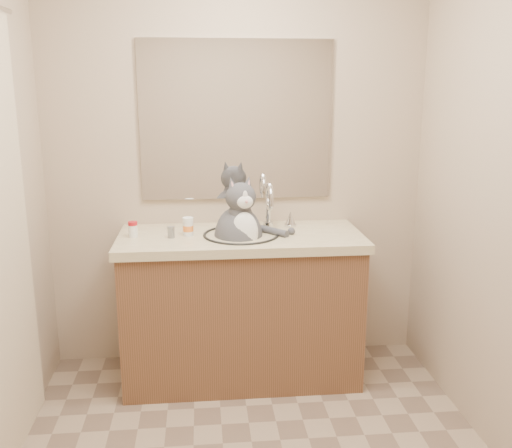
{
  "coord_description": "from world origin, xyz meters",
  "views": [
    {
      "loc": [
        -0.21,
        -2.06,
        1.66
      ],
      "look_at": [
        0.05,
        0.65,
        0.98
      ],
      "focal_mm": 40.0,
      "sensor_mm": 36.0,
      "label": 1
    }
  ],
  "objects_px": {
    "cat": "(240,233)",
    "pill_bottle_redcap": "(133,229)",
    "grey_canister": "(171,232)",
    "pill_bottle_orange": "(188,227)"
  },
  "relations": [
    {
      "from": "cat",
      "to": "grey_canister",
      "type": "distance_m",
      "value": 0.37
    },
    {
      "from": "pill_bottle_redcap",
      "to": "grey_canister",
      "type": "relative_size",
      "value": 1.41
    },
    {
      "from": "grey_canister",
      "to": "pill_bottle_orange",
      "type": "bearing_deg",
      "value": 23.59
    },
    {
      "from": "cat",
      "to": "pill_bottle_orange",
      "type": "relative_size",
      "value": 5.34
    },
    {
      "from": "cat",
      "to": "pill_bottle_orange",
      "type": "xyz_separation_m",
      "value": [
        -0.28,
        0.03,
        0.03
      ]
    },
    {
      "from": "pill_bottle_orange",
      "to": "grey_canister",
      "type": "distance_m",
      "value": 0.1
    },
    {
      "from": "cat",
      "to": "pill_bottle_redcap",
      "type": "bearing_deg",
      "value": 162.04
    },
    {
      "from": "pill_bottle_orange",
      "to": "grey_canister",
      "type": "height_order",
      "value": "pill_bottle_orange"
    },
    {
      "from": "cat",
      "to": "pill_bottle_redcap",
      "type": "height_order",
      "value": "cat"
    },
    {
      "from": "cat",
      "to": "grey_canister",
      "type": "height_order",
      "value": "cat"
    }
  ]
}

